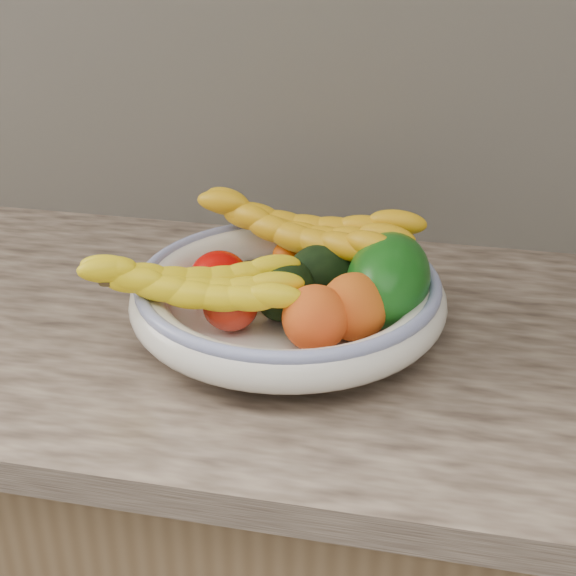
# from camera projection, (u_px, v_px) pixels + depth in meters

# --- Properties ---
(kitchen_counter) EXTENTS (2.44, 0.66, 1.40)m
(kitchen_counter) POSITION_uv_depth(u_px,v_px,m) (291.00, 568.00, 1.23)
(kitchen_counter) COLOR brown
(kitchen_counter) RESTS_ON ground
(fruit_bowl) EXTENTS (0.39, 0.39, 0.08)m
(fruit_bowl) POSITION_uv_depth(u_px,v_px,m) (288.00, 296.00, 0.99)
(fruit_bowl) COLOR silver
(fruit_bowl) RESTS_ON kitchen_counter
(clementine_back_left) EXTENTS (0.06, 0.06, 0.05)m
(clementine_back_left) POSITION_uv_depth(u_px,v_px,m) (291.00, 256.00, 1.08)
(clementine_back_left) COLOR #E65904
(clementine_back_left) RESTS_ON fruit_bowl
(clementine_back_right) EXTENTS (0.07, 0.07, 0.05)m
(clementine_back_right) POSITION_uv_depth(u_px,v_px,m) (337.00, 261.00, 1.07)
(clementine_back_right) COLOR #E76304
(clementine_back_right) RESTS_ON fruit_bowl
(tomato_left) EXTENTS (0.09, 0.09, 0.07)m
(tomato_left) POSITION_uv_depth(u_px,v_px,m) (219.00, 278.00, 1.01)
(tomato_left) COLOR #C60300
(tomato_left) RESTS_ON fruit_bowl
(tomato_near_left) EXTENTS (0.08, 0.08, 0.06)m
(tomato_near_left) POSITION_uv_depth(u_px,v_px,m) (230.00, 305.00, 0.94)
(tomato_near_left) COLOR red
(tomato_near_left) RESTS_ON fruit_bowl
(avocado_center) EXTENTS (0.08, 0.11, 0.07)m
(avocado_center) POSITION_uv_depth(u_px,v_px,m) (285.00, 290.00, 0.97)
(avocado_center) COLOR black
(avocado_center) RESTS_ON fruit_bowl
(avocado_right) EXTENTS (0.13, 0.13, 0.08)m
(avocado_right) POSITION_uv_depth(u_px,v_px,m) (326.00, 271.00, 1.02)
(avocado_right) COLOR black
(avocado_right) RESTS_ON fruit_bowl
(green_mango) EXTENTS (0.13, 0.16, 0.14)m
(green_mango) POSITION_uv_depth(u_px,v_px,m) (388.00, 280.00, 0.97)
(green_mango) COLOR #0D4A0E
(green_mango) RESTS_ON fruit_bowl
(peach_front) EXTENTS (0.09, 0.09, 0.08)m
(peach_front) POSITION_uv_depth(u_px,v_px,m) (315.00, 318.00, 0.91)
(peach_front) COLOR orange
(peach_front) RESTS_ON fruit_bowl
(peach_right) EXTENTS (0.11, 0.11, 0.08)m
(peach_right) POSITION_uv_depth(u_px,v_px,m) (354.00, 307.00, 0.93)
(peach_right) COLOR orange
(peach_right) RESTS_ON fruit_bowl
(banana_bunch_back) EXTENTS (0.35, 0.21, 0.09)m
(banana_bunch_back) POSITION_uv_depth(u_px,v_px,m) (301.00, 236.00, 1.06)
(banana_bunch_back) COLOR gold
(banana_bunch_back) RESTS_ON fruit_bowl
(banana_bunch_front) EXTENTS (0.29, 0.17, 0.08)m
(banana_bunch_front) POSITION_uv_depth(u_px,v_px,m) (192.00, 291.00, 0.93)
(banana_bunch_front) COLOR yellow
(banana_bunch_front) RESTS_ON fruit_bowl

